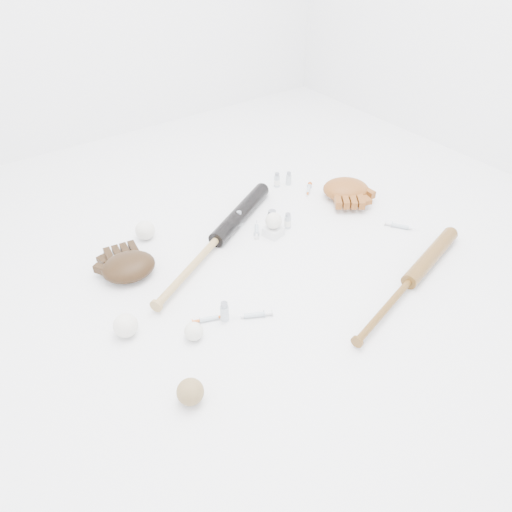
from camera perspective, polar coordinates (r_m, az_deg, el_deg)
bat_dark at (r=2.09m, az=-4.51°, el=1.90°), size 0.87×0.52×0.07m
bat_wood at (r=1.96m, az=17.13°, el=-2.78°), size 0.83×0.28×0.06m
glove_dark at (r=1.99m, az=-14.36°, el=-1.16°), size 0.28×0.28×0.09m
glove_tan at (r=2.45m, az=10.25°, el=7.53°), size 0.37×0.37×0.09m
trading_card at (r=2.09m, az=-14.09°, el=-0.30°), size 0.09×0.10×0.00m
pedestal at (r=2.16m, az=2.00°, el=2.83°), size 0.09×0.09×0.04m
baseball_on_pedestal at (r=2.13m, az=2.03°, el=4.06°), size 0.07×0.07×0.07m
baseball_left at (r=1.75m, az=-14.68°, el=-7.70°), size 0.08×0.08×0.08m
baseball_upper at (r=2.18m, az=-12.56°, el=2.88°), size 0.08×0.08×0.08m
baseball_mid at (r=1.70m, az=-7.13°, el=-8.55°), size 0.06×0.06×0.06m
baseball_aged at (r=1.53m, az=-7.52°, el=-15.13°), size 0.08×0.08×0.08m
syringe_0 at (r=1.77m, az=-5.38°, el=-7.16°), size 0.14×0.07×0.02m
syringe_1 at (r=1.77m, az=-0.21°, el=-6.76°), size 0.15×0.10×0.02m
syringe_2 at (r=2.19m, az=0.07°, el=3.02°), size 0.11×0.13×0.02m
syringe_3 at (r=2.30m, az=16.16°, el=3.30°), size 0.11×0.15×0.02m
syringe_4 at (r=2.49m, az=6.03°, el=7.56°), size 0.12×0.12×0.02m
vial_0 at (r=2.51m, az=2.41°, el=8.70°), size 0.03×0.03×0.07m
vial_1 at (r=2.53m, az=3.75°, el=8.85°), size 0.03×0.03×0.07m
vial_2 at (r=2.20m, az=3.64°, el=4.05°), size 0.03×0.03×0.07m
vial_3 at (r=2.17m, az=1.84°, el=4.05°), size 0.04×0.04×0.10m
vial_4 at (r=1.75m, az=-3.62°, el=-6.33°), size 0.03×0.03×0.08m
vial_5 at (r=2.21m, az=-1.94°, el=4.31°), size 0.03×0.03×0.07m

